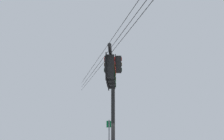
{
  "coord_description": "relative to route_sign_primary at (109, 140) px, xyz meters",
  "views": [
    {
      "loc": [
        -12.2,
        -3.33,
        1.93
      ],
      "look_at": [
        -1.03,
        -0.39,
        4.88
      ],
      "focal_mm": 40.93,
      "sensor_mm": 36.0,
      "label": 1
    }
  ],
  "objects": [
    {
      "name": "route_sign_primary",
      "position": [
        0.0,
        0.0,
        0.0
      ],
      "size": [
        0.13,
        0.3,
        2.78
      ],
      "color": "slate",
      "rests_on": "ground"
    },
    {
      "name": "signal_mast_assembly",
      "position": [
        -2.99,
        -0.96,
        2.75
      ],
      "size": [
        4.76,
        1.59,
        6.13
      ],
      "color": "black",
      "rests_on": "ground"
    },
    {
      "name": "overhead_wire_span",
      "position": [
        -0.79,
        -0.17,
        5.1
      ],
      "size": [
        20.21,
        11.29,
        0.93
      ],
      "color": "black"
    }
  ]
}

